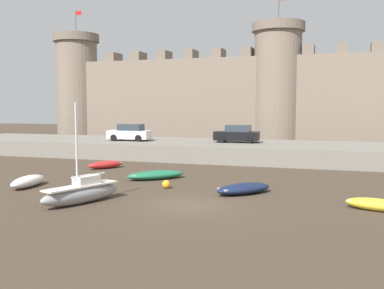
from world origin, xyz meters
name	(u,v)px	position (x,y,z in m)	size (l,w,h in m)	color
ground_plane	(190,205)	(0.00, 0.00, 0.00)	(160.00, 160.00, 0.00)	#423528
quay_road	(259,151)	(0.00, 19.78, 0.72)	(64.36, 10.00, 1.45)	slate
castle	(277,94)	(0.00, 31.40, 6.13)	(58.27, 5.91, 17.11)	#7A6B5B
rowboat_midflat_right	(156,175)	(-4.62, 6.71, 0.30)	(3.76, 3.68, 0.57)	#1E6B47
rowboat_foreground_left	(106,164)	(-10.30, 10.21, 0.31)	(2.37, 2.97, 0.59)	red
sailboat_midflat_left	(82,192)	(-5.27, -1.21, 0.55)	(2.56, 4.68, 5.01)	gray
rowboat_near_channel_left	(376,204)	(8.55, 1.65, 0.31)	(2.94, 1.57, 0.58)	yellow
rowboat_foreground_centre	(28,181)	(-10.77, 1.69, 0.35)	(1.40, 3.25, 0.68)	silver
rowboat_near_channel_right	(244,188)	(1.90, 3.66, 0.31)	(3.31, 3.52, 0.59)	#141E3D
mooring_buoy_near_channel	(166,184)	(-2.75, 3.85, 0.24)	(0.49, 0.49, 0.49)	orange
car_quay_centre_east	(130,133)	(-12.45, 18.87, 2.23)	(4.18, 2.04, 1.62)	silver
car_quay_centre_west	(237,134)	(-2.15, 20.18, 2.23)	(4.18, 2.04, 1.62)	black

